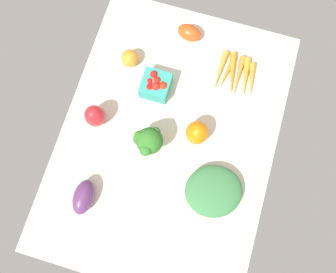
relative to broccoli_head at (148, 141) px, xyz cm
name	(u,v)px	position (x,y,z in cm)	size (l,w,h in cm)	color
tablecloth	(168,138)	(-4.72, 5.62, -9.00)	(104.00, 76.00, 2.00)	beige
broccoli_head	(148,141)	(0.00, 0.00, 0.00)	(10.72, 10.39, 12.79)	#93CB8A
berry_basket	(156,85)	(-21.42, -4.00, -4.31)	(10.14, 10.14, 7.58)	teal
carrot_bunch	(236,75)	(-34.53, 23.18, -6.73)	(17.23, 16.20, 2.69)	orange
bell_pepper_red	(95,116)	(-3.84, -20.84, -2.86)	(7.26, 7.26, 10.29)	red
roma_tomato	(189,33)	(-45.61, 1.90, -5.02)	(9.29, 5.96, 5.96)	#D64A19
heirloom_tomato_orange	(130,58)	(-29.07, -16.35, -4.74)	(6.53, 6.53, 6.53)	orange
bell_pepper_orange	(197,133)	(-8.29, 15.13, -3.11)	(8.09, 8.09, 9.78)	orange
eggplant	(83,197)	(23.80, -15.64, -4.61)	(11.88, 6.78, 6.78)	#5B3163
leafy_greens_clump	(214,191)	(9.33, 25.99, -5.05)	(19.62, 17.83, 5.91)	#3A7845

